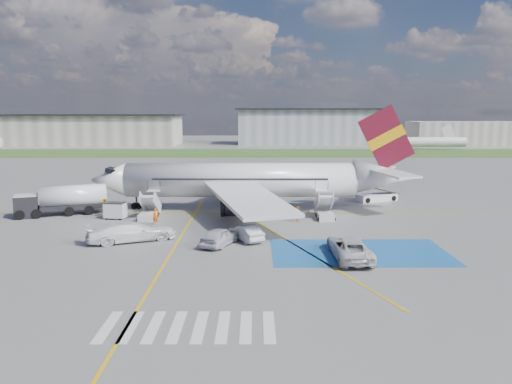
# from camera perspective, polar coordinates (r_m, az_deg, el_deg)

# --- Properties ---
(ground) EXTENTS (400.00, 400.00, 0.00)m
(ground) POSITION_cam_1_polar(r_m,az_deg,el_deg) (43.94, -2.29, -5.47)
(ground) COLOR #60605E
(ground) RESTS_ON ground
(grass_strip) EXTENTS (400.00, 30.00, 0.01)m
(grass_strip) POSITION_cam_1_polar(r_m,az_deg,el_deg) (137.95, -0.79, 4.49)
(grass_strip) COLOR #2D4C1E
(grass_strip) RESTS_ON ground
(taxiway_line_main) EXTENTS (120.00, 0.20, 0.01)m
(taxiway_line_main) POSITION_cam_1_polar(r_m,az_deg,el_deg) (55.63, -1.83, -2.36)
(taxiway_line_main) COLOR gold
(taxiway_line_main) RESTS_ON ground
(taxiway_line_cross) EXTENTS (0.20, 60.00, 0.01)m
(taxiway_line_cross) POSITION_cam_1_polar(r_m,az_deg,el_deg) (34.96, -11.26, -9.48)
(taxiway_line_cross) COLOR gold
(taxiway_line_cross) RESTS_ON ground
(taxiway_line_diag) EXTENTS (20.71, 56.45, 0.01)m
(taxiway_line_diag) POSITION_cam_1_polar(r_m,az_deg,el_deg) (55.63, -1.83, -2.36)
(taxiway_line_diag) COLOR gold
(taxiway_line_diag) RESTS_ON ground
(staging_box) EXTENTS (14.00, 8.00, 0.01)m
(staging_box) POSITION_cam_1_polar(r_m,az_deg,el_deg) (40.90, 11.73, -6.75)
(staging_box) COLOR #185393
(staging_box) RESTS_ON ground
(crosswalk) EXTENTS (9.00, 4.00, 0.01)m
(crosswalk) POSITION_cam_1_polar(r_m,az_deg,el_deg) (27.09, -7.74, -15.02)
(crosswalk) COLOR silver
(crosswalk) RESTS_ON ground
(terminal_west) EXTENTS (60.00, 22.00, 10.00)m
(terminal_west) POSITION_cam_1_polar(r_m,az_deg,el_deg) (181.67, -18.40, 6.72)
(terminal_west) COLOR gray
(terminal_west) RESTS_ON ground
(terminal_centre) EXTENTS (48.00, 18.00, 12.00)m
(terminal_centre) POSITION_cam_1_polar(r_m,az_deg,el_deg) (178.51, 5.85, 7.42)
(terminal_centre) COLOR gray
(terminal_centre) RESTS_ON ground
(terminal_east) EXTENTS (40.00, 16.00, 8.00)m
(terminal_east) POSITION_cam_1_polar(r_m,az_deg,el_deg) (185.73, 23.30, 6.17)
(terminal_east) COLOR gray
(terminal_east) RESTS_ON ground
(airliner) EXTENTS (36.81, 32.95, 11.92)m
(airliner) POSITION_cam_1_polar(r_m,az_deg,el_deg) (57.01, -0.27, 1.38)
(airliner) COLOR silver
(airliner) RESTS_ON ground
(airstairs_fwd) EXTENTS (1.90, 5.20, 3.60)m
(airstairs_fwd) POSITION_cam_1_polar(r_m,az_deg,el_deg) (53.43, -12.18, -2.36)
(airstairs_fwd) COLOR silver
(airstairs_fwd) RESTS_ON ground
(airstairs_aft) EXTENTS (1.90, 5.20, 3.60)m
(airstairs_aft) POSITION_cam_1_polar(r_m,az_deg,el_deg) (52.76, 7.89, -2.39)
(airstairs_aft) COLOR silver
(airstairs_aft) RESTS_ON ground
(fuel_tanker) EXTENTS (9.56, 5.82, 3.19)m
(fuel_tanker) POSITION_cam_1_polar(r_m,az_deg,el_deg) (58.16, -21.29, -1.14)
(fuel_tanker) COLOR black
(fuel_tanker) RESTS_ON ground
(gpu_cart) EXTENTS (2.30, 1.67, 1.76)m
(gpu_cart) POSITION_cam_1_polar(r_m,az_deg,el_deg) (54.25, -15.78, -2.14)
(gpu_cart) COLOR silver
(gpu_cart) RESTS_ON ground
(belt_loader) EXTENTS (5.82, 3.79, 1.70)m
(belt_loader) POSITION_cam_1_polar(r_m,az_deg,el_deg) (64.68, 13.66, -0.62)
(belt_loader) COLOR silver
(belt_loader) RESTS_ON ground
(car_silver_a) EXTENTS (3.37, 4.86, 1.54)m
(car_silver_a) POSITION_cam_1_polar(r_m,az_deg,el_deg) (41.99, -4.17, -5.09)
(car_silver_a) COLOR #BABCC2
(car_silver_a) RESTS_ON ground
(car_silver_b) EXTENTS (3.32, 4.39, 1.38)m
(car_silver_b) POSITION_cam_1_polar(r_m,az_deg,el_deg) (43.53, -1.14, -4.66)
(car_silver_b) COLOR #B3B6BA
(car_silver_b) RESTS_ON ground
(van_white_a) EXTENTS (2.67, 5.66, 2.11)m
(van_white_a) POSITION_cam_1_polar(r_m,az_deg,el_deg) (39.12, 10.63, -5.85)
(van_white_a) COLOR silver
(van_white_a) RESTS_ON ground
(van_white_b) EXTENTS (6.15, 4.41, 2.23)m
(van_white_b) POSITION_cam_1_polar(r_m,az_deg,el_deg) (44.45, -14.04, -4.08)
(van_white_b) COLOR white
(van_white_b) RESTS_ON ground
(crew_fwd) EXTENTS (0.70, 0.58, 1.63)m
(crew_fwd) POSITION_cam_1_polar(r_m,az_deg,el_deg) (50.54, -11.41, -2.76)
(crew_fwd) COLOR #FF630D
(crew_fwd) RESTS_ON ground
(crew_nose) EXTENTS (0.85, 1.01, 1.85)m
(crew_nose) POSITION_cam_1_polar(r_m,az_deg,el_deg) (56.17, -16.86, -1.68)
(crew_nose) COLOR orange
(crew_nose) RESTS_ON ground
(crew_aft) EXTENTS (0.63, 1.01, 1.61)m
(crew_aft) POSITION_cam_1_polar(r_m,az_deg,el_deg) (51.08, 4.77, -2.50)
(crew_aft) COLOR orange
(crew_aft) RESTS_ON ground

